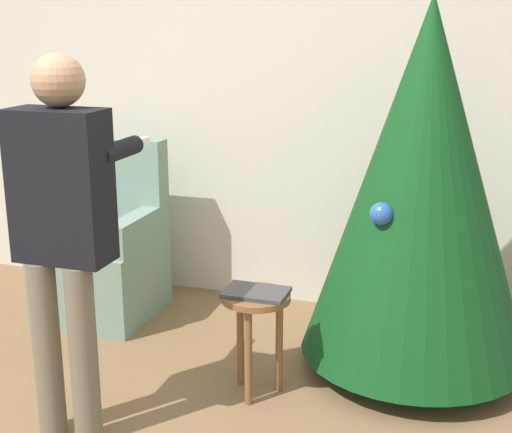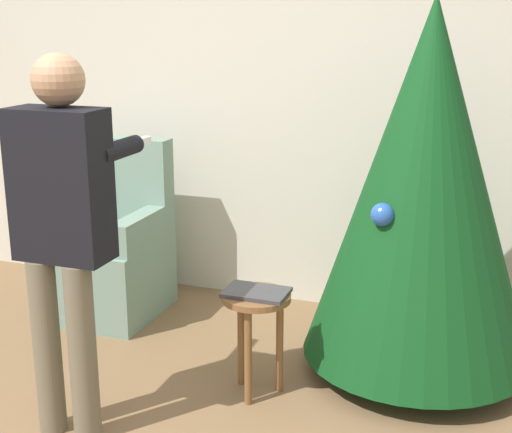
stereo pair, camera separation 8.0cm
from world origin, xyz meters
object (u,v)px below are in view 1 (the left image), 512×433
person_standing (63,218)px  armchair (104,255)px  christmas_tree (422,183)px  side_stool (256,316)px

person_standing → armchair: bearing=113.8°
christmas_tree → armchair: bearing=174.3°
christmas_tree → person_standing: (-1.35, -1.04, -0.02)m
armchair → side_stool: armchair is taller
person_standing → side_stool: (0.66, 0.55, -0.57)m
armchair → person_standing: bearing=-66.2°
christmas_tree → armchair: (-1.90, 0.19, -0.63)m
christmas_tree → person_standing: size_ratio=1.15×
christmas_tree → side_stool: 1.04m
christmas_tree → side_stool: bearing=-144.7°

